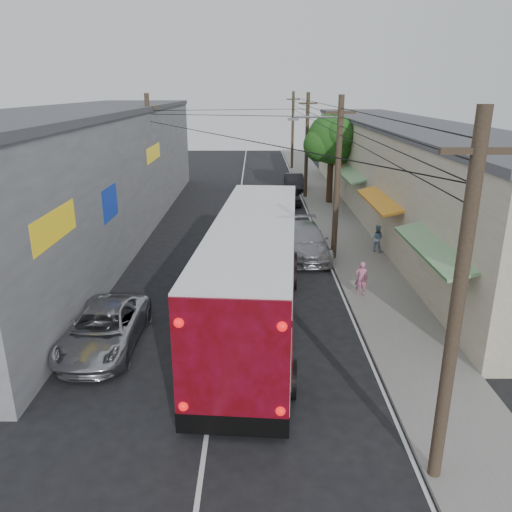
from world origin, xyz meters
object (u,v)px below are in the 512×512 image
(coach_bus, at_px, (255,270))
(parked_suv, at_px, (305,241))
(jeepney, at_px, (104,329))
(parked_car_mid, at_px, (289,195))
(pedestrian_far, at_px, (377,238))
(pedestrian_near, at_px, (361,278))
(parked_car_far, at_px, (294,182))

(coach_bus, height_order, parked_suv, coach_bus)
(jeepney, bearing_deg, coach_bus, 22.61)
(coach_bus, bearing_deg, jeepney, -153.36)
(jeepney, height_order, parked_suv, parked_suv)
(parked_suv, relative_size, parked_car_mid, 1.46)
(coach_bus, relative_size, pedestrian_far, 9.71)
(coach_bus, bearing_deg, parked_car_mid, 87.26)
(pedestrian_near, relative_size, pedestrian_far, 1.03)
(parked_suv, relative_size, parked_car_far, 1.34)
(pedestrian_near, bearing_deg, parked_suv, -66.81)
(coach_bus, relative_size, pedestrian_near, 9.41)
(parked_suv, bearing_deg, jeepney, -130.49)
(jeepney, bearing_deg, parked_suv, 52.58)
(parked_car_mid, height_order, parked_car_far, parked_car_far)
(parked_car_far, bearing_deg, pedestrian_far, -83.49)
(parked_car_mid, bearing_deg, parked_suv, -94.46)
(coach_bus, distance_m, parked_car_far, 25.72)
(parked_car_far, height_order, pedestrian_far, pedestrian_far)
(parked_suv, bearing_deg, coach_bus, -111.08)
(parked_car_far, relative_size, pedestrian_near, 2.81)
(pedestrian_far, bearing_deg, parked_car_mid, -47.39)
(jeepney, distance_m, parked_suv, 12.34)
(parked_car_mid, distance_m, parked_car_far, 5.48)
(parked_suv, xyz_separation_m, pedestrian_far, (3.80, 0.33, 0.03))
(parked_suv, bearing_deg, pedestrian_far, 2.50)
(coach_bus, height_order, parked_car_mid, coach_bus)
(parked_car_mid, distance_m, pedestrian_far, 12.59)
(parked_suv, bearing_deg, parked_car_mid, 87.52)
(coach_bus, relative_size, jeepney, 2.75)
(jeepney, distance_m, parked_car_mid, 23.33)
(coach_bus, xyz_separation_m, parked_suv, (2.59, 7.70, -1.22))
(jeepney, bearing_deg, pedestrian_near, 24.70)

